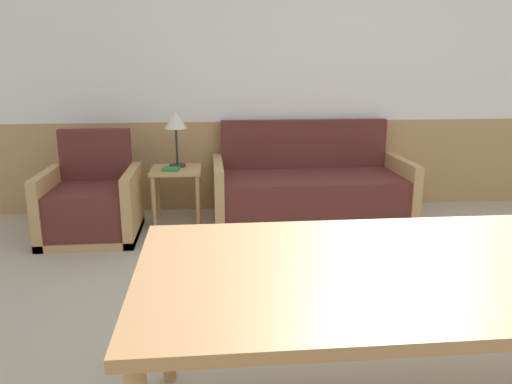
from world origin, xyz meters
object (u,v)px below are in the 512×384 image
armchair (92,206)px  dining_table (436,276)px  couch (310,192)px  side_table (176,180)px  table_lamp (176,124)px

armchair → dining_table: size_ratio=0.40×
couch → armchair: (-1.91, -0.27, -0.00)m
couch → armchair: size_ratio=2.03×
side_table → table_lamp: size_ratio=1.04×
couch → table_lamp: table_lamp is taller
side_table → couch: bearing=0.3°
dining_table → side_table: bearing=111.6°
armchair → dining_table: armchair is taller
side_table → table_lamp: table_lamp is taller
side_table → dining_table: bearing=-68.4°
side_table → dining_table: dining_table is taller
armchair → table_lamp: (0.70, 0.34, 0.64)m
dining_table → table_lamp: bearing=110.9°
couch → table_lamp: 1.37m
armchair → side_table: bearing=5.1°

